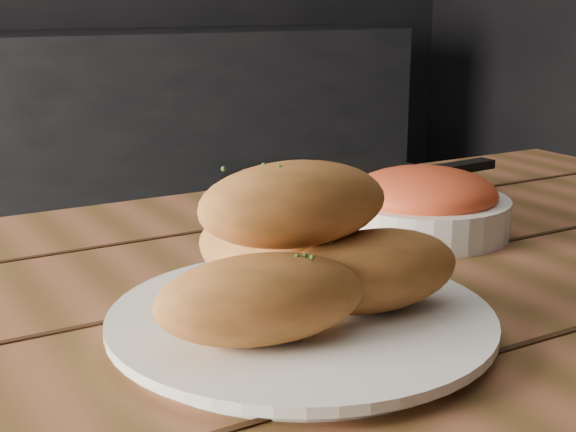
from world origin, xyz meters
The scene contains 5 objects.
table centered at (-0.08, -0.42, 0.65)m, with size 1.37×0.95×0.75m.
plate centered at (-0.16, -0.42, 0.76)m, with size 0.30×0.30×0.02m.
bread_rolls centered at (-0.17, -0.42, 0.81)m, with size 0.26×0.21×0.12m.
skillet centered at (0.06, -0.13, 0.77)m, with size 0.41×0.27×0.05m.
bowl centered at (0.10, -0.24, 0.78)m, with size 0.19×0.19×0.07m.
Camera 1 is at (-0.46, -0.91, 1.00)m, focal length 50.00 mm.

